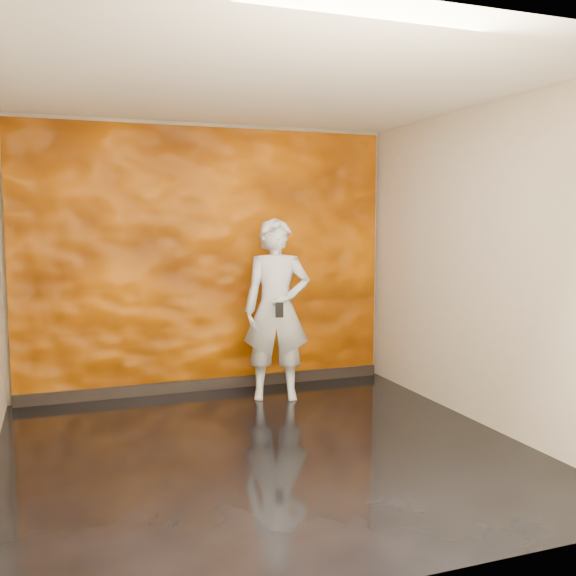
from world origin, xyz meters
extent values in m
cube|color=black|center=(0.00, 0.00, -0.01)|extent=(4.00, 4.00, 0.01)
cube|color=tan|center=(0.00, 2.00, 1.40)|extent=(4.00, 0.02, 2.80)
cube|color=tan|center=(0.00, -2.00, 1.40)|extent=(4.00, 0.02, 2.80)
cube|color=tan|center=(2.00, 0.00, 1.40)|extent=(0.02, 4.00, 2.80)
cube|color=white|center=(0.00, 0.00, 2.80)|extent=(4.00, 4.00, 0.01)
cube|color=#D26300|center=(0.00, 1.96, 1.38)|extent=(3.90, 0.06, 2.75)
cube|color=black|center=(0.00, 1.92, 0.06)|extent=(3.90, 0.04, 0.12)
imported|color=#9499A3|center=(0.56, 1.38, 0.91)|extent=(0.76, 0.61, 1.82)
cube|color=black|center=(0.50, 1.12, 0.94)|extent=(0.08, 0.03, 0.15)
camera|label=1|loc=(-1.51, -4.65, 1.79)|focal=40.00mm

